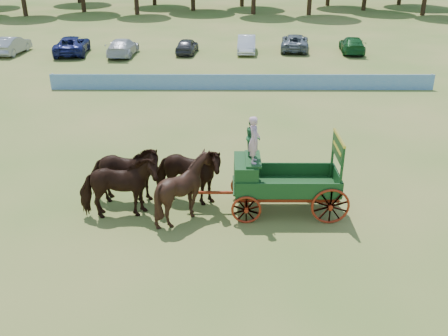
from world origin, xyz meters
TOP-DOWN VIEW (x-y plane):
  - ground at (0.00, 0.00)m, footprint 160.00×160.00m
  - horse_lead_left at (-5.94, 0.88)m, footprint 3.03×1.73m
  - horse_lead_right at (-5.94, 1.98)m, footprint 2.93×1.43m
  - horse_wheel_left at (-3.54, 0.88)m, footprint 2.32×2.09m
  - horse_wheel_right at (-3.54, 1.98)m, footprint 3.11×2.00m
  - farm_dray at (-0.58, 1.44)m, footprint 6.00×2.00m
  - sponsor_banner at (-1.00, 18.00)m, footprint 26.00×0.08m
  - parked_cars at (-8.30, 29.97)m, footprint 37.40×7.65m

SIDE VIEW (x-z plane):
  - ground at x=0.00m, z-range 0.00..0.00m
  - sponsor_banner at x=-1.00m, z-range 0.00..1.05m
  - parked_cars at x=-8.30m, z-range -0.04..1.53m
  - horse_lead_left at x=-5.94m, z-range 0.00..2.42m
  - horse_lead_right at x=-5.94m, z-range 0.00..2.42m
  - horse_wheel_right at x=-3.54m, z-range 0.00..2.42m
  - horse_wheel_left at x=-3.54m, z-range 0.00..2.43m
  - farm_dray at x=-0.58m, z-range -0.32..3.54m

